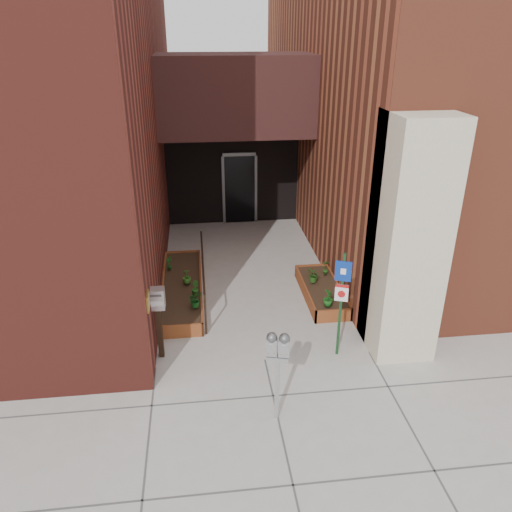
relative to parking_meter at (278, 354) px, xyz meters
name	(u,v)px	position (x,y,z in m)	size (l,w,h in m)	color
ground	(265,360)	(0.02, 1.49, -1.22)	(80.00, 80.00, 0.00)	#9E9991
architecture	(225,53)	(-0.16, 8.39, 3.76)	(20.00, 14.60, 10.00)	maroon
planter_left	(182,289)	(-1.53, 4.19, -1.08)	(0.90, 3.60, 0.30)	maroon
planter_right	(321,292)	(1.62, 3.69, -1.08)	(0.80, 2.20, 0.30)	maroon
handrail	(203,265)	(-1.03, 4.14, -0.47)	(0.04, 3.34, 0.90)	black
parking_meter	(278,354)	(0.00, 0.00, 0.00)	(0.36, 0.21, 1.57)	#9D9DA0
sign_post	(341,295)	(1.39, 1.51, 0.07)	(0.27, 0.12, 2.09)	#15391B
payment_dropbox	(158,308)	(-1.88, 1.85, -0.18)	(0.29, 0.23, 1.43)	black
shrub_left_a	(195,300)	(-1.23, 3.08, -0.75)	(0.30, 0.30, 0.33)	#175019
shrub_left_b	(195,288)	(-1.23, 3.57, -0.75)	(0.19, 0.19, 0.34)	#215D1A
shrub_left_c	(187,276)	(-1.41, 4.15, -0.74)	(0.20, 0.20, 0.35)	#2D621C
shrub_left_d	(169,263)	(-1.83, 4.93, -0.76)	(0.17, 0.17, 0.32)	#1A5B1A
shrub_right_a	(328,298)	(1.53, 2.79, -0.73)	(0.21, 0.21, 0.37)	#185117
shrub_right_b	(326,267)	(1.84, 4.23, -0.74)	(0.19, 0.19, 0.36)	#225819
shrub_right_c	(313,276)	(1.45, 3.86, -0.76)	(0.29, 0.29, 0.32)	#225117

